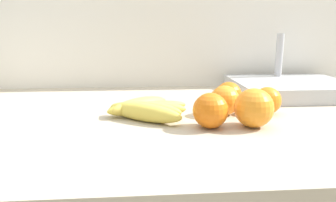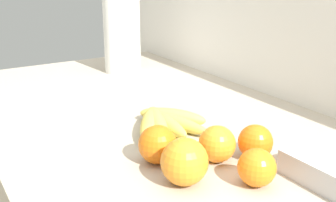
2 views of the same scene
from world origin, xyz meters
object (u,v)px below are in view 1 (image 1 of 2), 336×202
sink_basin (291,87)px  orange_center (267,101)px  orange_far_right (254,108)px  orange_front (210,111)px  orange_back_left (228,95)px  orange_right (225,100)px  banana_bunch (145,109)px

sink_basin → orange_center: bearing=-126.5°
orange_far_right → orange_front: 0.09m
sink_basin → orange_far_right: bearing=-125.8°
orange_far_right → sink_basin: size_ratio=0.24×
orange_back_left → orange_far_right: (0.01, -0.17, 0.01)m
orange_right → orange_front: size_ratio=0.96×
orange_center → orange_far_right: bearing=-124.4°
orange_center → banana_bunch: bearing=-178.5°
orange_back_left → orange_right: bearing=-110.9°
orange_right → orange_center: orange_right is taller
banana_bunch → orange_far_right: 0.25m
orange_center → orange_far_right: size_ratio=0.80×
banana_bunch → orange_front: 0.16m
orange_far_right → sink_basin: sink_basin is taller
orange_center → orange_back_left: bearing=138.3°
orange_far_right → orange_right: bearing=110.0°
orange_right → orange_far_right: orange_far_right is taller
banana_bunch → orange_back_left: (0.22, 0.08, 0.01)m
orange_center → sink_basin: sink_basin is taller
orange_far_right → orange_front: (-0.09, 0.00, -0.00)m
orange_back_left → orange_front: (-0.08, -0.17, 0.00)m
orange_front → sink_basin: (0.32, 0.31, -0.01)m
banana_bunch → orange_center: orange_center is taller
orange_right → orange_front: 0.11m
orange_right → orange_center: 0.10m
banana_bunch → orange_front: orange_front is taller
orange_back_left → orange_center: bearing=-41.7°
orange_center → orange_front: (-0.16, -0.10, 0.00)m
banana_bunch → orange_front: bearing=-34.2°
orange_back_left → banana_bunch: bearing=-160.4°
orange_back_left → orange_far_right: 0.17m
orange_back_left → sink_basin: (0.24, 0.15, -0.01)m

